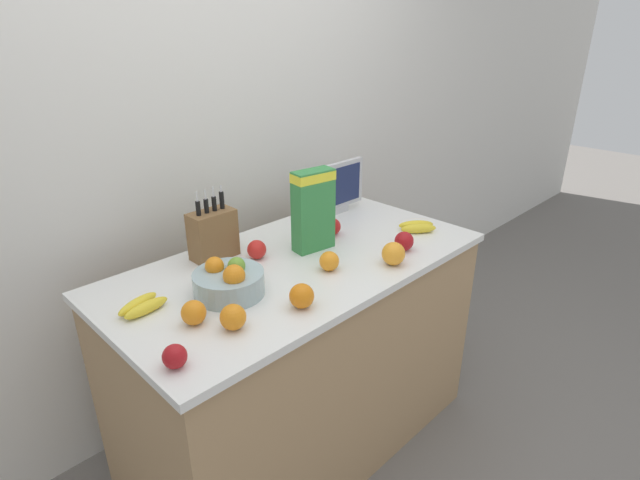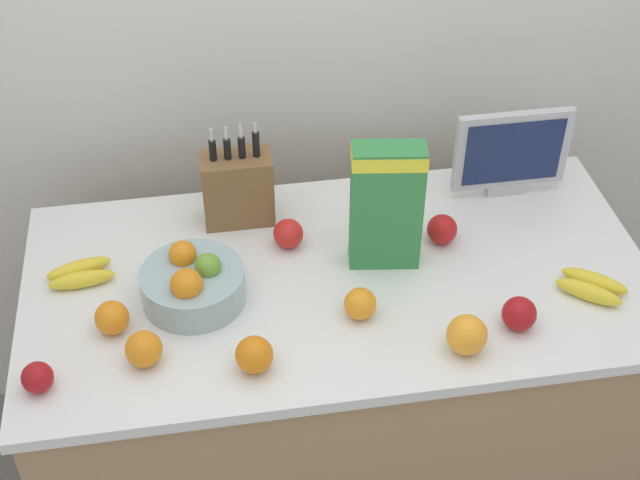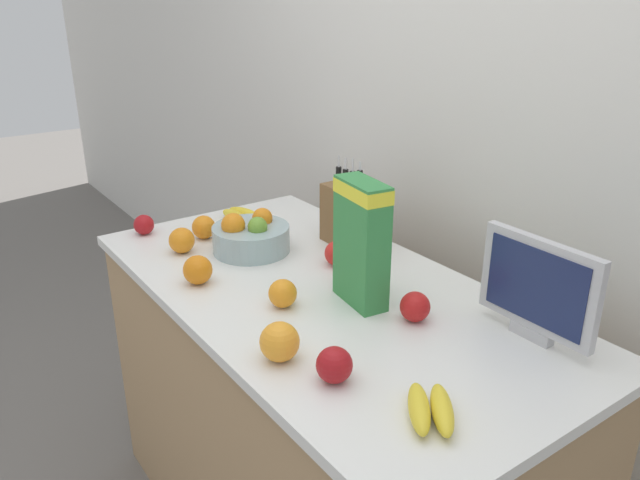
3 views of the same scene
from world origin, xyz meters
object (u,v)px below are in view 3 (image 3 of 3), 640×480
at_px(orange_by_cereal, 182,240).
at_px(orange_back_center, 283,293).
at_px(knife_block, 348,215).
at_px(fruit_bowl, 251,236).
at_px(apple_leftmost, 334,365).
at_px(apple_rear, 144,225).
at_px(banana_bunch_left, 241,215).
at_px(cereal_box, 361,238).
at_px(apple_by_knife_block, 337,253).
at_px(banana_bunch_right, 430,409).
at_px(apple_near_bananas, 415,307).
at_px(orange_mid_right, 198,270).
at_px(small_monitor, 538,287).
at_px(orange_front_center, 204,227).
at_px(orange_front_right, 280,342).

height_order(orange_by_cereal, orange_back_center, orange_by_cereal).
distance_m(knife_block, fruit_bowl, 0.31).
xyz_separation_m(apple_leftmost, apple_rear, (-1.04, -0.01, -0.01)).
height_order(banana_bunch_left, orange_back_center, orange_back_center).
bearing_deg(cereal_box, apple_by_knife_block, 165.80).
bearing_deg(orange_back_center, cereal_box, 62.52).
distance_m(banana_bunch_right, apple_leftmost, 0.22).
xyz_separation_m(apple_near_bananas, orange_mid_right, (-0.50, -0.35, 0.00)).
distance_m(knife_block, apple_by_knife_block, 0.18).
xyz_separation_m(small_monitor, apple_by_knife_block, (-0.60, -0.12, -0.10)).
xyz_separation_m(cereal_box, banana_bunch_right, (0.45, -0.19, -0.16)).
bearing_deg(fruit_bowl, apple_near_bananas, 10.13).
distance_m(orange_mid_right, orange_back_center, 0.28).
bearing_deg(orange_back_center, orange_front_center, 175.57).
distance_m(banana_bunch_left, apple_leftmost, 1.02).
distance_m(banana_bunch_right, apple_rear, 1.25).
bearing_deg(fruit_bowl, orange_back_center, -17.43).
relative_size(orange_by_cereal, orange_front_right, 0.89).
relative_size(cereal_box, apple_by_knife_block, 4.39).
xyz_separation_m(apple_rear, orange_back_center, (0.70, 0.10, 0.00)).
distance_m(apple_leftmost, orange_by_cereal, 0.83).
distance_m(knife_block, banana_bunch_right, 0.89).
bearing_deg(orange_front_right, apple_by_knife_block, 129.20).
height_order(banana_bunch_left, apple_by_knife_block, apple_by_knife_block).
xyz_separation_m(cereal_box, orange_front_center, (-0.65, -0.14, -0.14)).
relative_size(banana_bunch_left, apple_by_knife_block, 2.23).
relative_size(banana_bunch_left, orange_mid_right, 2.05).
xyz_separation_m(apple_rear, apple_near_bananas, (0.95, 0.33, 0.00)).
xyz_separation_m(apple_leftmost, orange_front_right, (-0.14, -0.05, 0.01)).
bearing_deg(apple_rear, banana_bunch_left, 77.82).
bearing_deg(apple_by_knife_block, orange_front_center, -151.73).
height_order(banana_bunch_right, orange_back_center, orange_back_center).
relative_size(cereal_box, orange_front_right, 3.67).
xyz_separation_m(fruit_bowl, banana_bunch_right, (0.92, -0.13, -0.03)).
bearing_deg(banana_bunch_right, cereal_box, 156.96).
bearing_deg(cereal_box, orange_back_center, -109.38).
xyz_separation_m(banana_bunch_right, orange_by_cereal, (-1.03, -0.05, 0.02)).
bearing_deg(banana_bunch_left, cereal_box, -3.33).
height_order(apple_near_bananas, apple_by_knife_block, same).
height_order(small_monitor, apple_leftmost, small_monitor).
height_order(orange_mid_right, orange_back_center, orange_mid_right).
height_order(small_monitor, fruit_bowl, small_monitor).
bearing_deg(apple_leftmost, orange_by_cereal, 178.28).
bearing_deg(knife_block, banana_bunch_right, -27.60).
relative_size(apple_rear, apple_near_bananas, 0.89).
bearing_deg(orange_back_center, fruit_bowl, 162.57).
bearing_deg(orange_mid_right, banana_bunch_left, 137.96).
relative_size(apple_by_knife_block, orange_front_center, 0.97).
xyz_separation_m(apple_leftmost, apple_near_bananas, (-0.09, 0.32, -0.00)).
xyz_separation_m(apple_leftmost, orange_front_center, (-0.89, 0.13, -0.00)).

